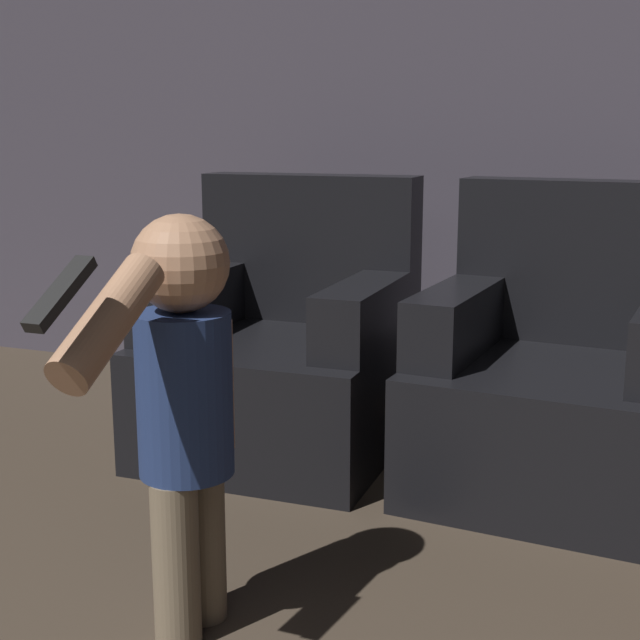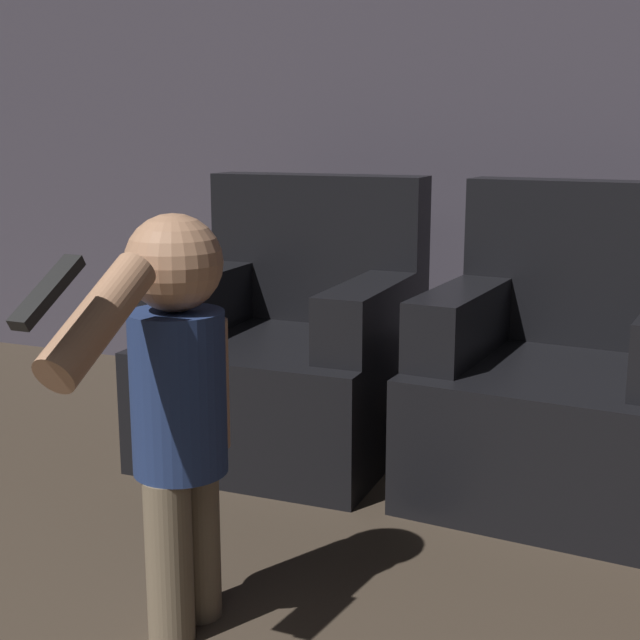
# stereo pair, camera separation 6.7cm
# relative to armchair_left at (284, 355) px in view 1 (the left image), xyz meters

# --- Properties ---
(wall_back) EXTENTS (8.40, 0.05, 2.60)m
(wall_back) POSITION_rel_armchair_left_xyz_m (0.15, 0.79, 0.99)
(wall_back) COLOR #3D3842
(wall_back) RESTS_ON ground_plane
(armchair_left) EXTENTS (0.78, 0.79, 0.90)m
(armchair_left) POSITION_rel_armchair_left_xyz_m (0.00, 0.00, 0.00)
(armchair_left) COLOR black
(armchair_left) RESTS_ON ground_plane
(armchair_right) EXTENTS (0.82, 0.84, 0.90)m
(armchair_right) POSITION_rel_armchair_left_xyz_m (0.90, -0.00, 0.00)
(armchair_right) COLOR black
(armchair_right) RESTS_ON ground_plane
(person_toddler) EXTENTS (0.20, 0.61, 0.89)m
(person_toddler) POSITION_rel_armchair_left_xyz_m (0.27, -1.13, 0.21)
(person_toddler) COLOR brown
(person_toddler) RESTS_ON ground_plane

